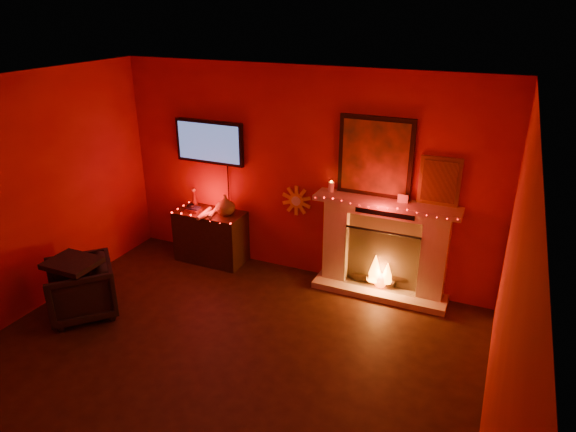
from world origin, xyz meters
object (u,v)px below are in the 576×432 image
at_px(armchair, 81,289).
at_px(sunburst_clock, 296,201).
at_px(console_table, 212,234).
at_px(fireplace, 384,239).
at_px(tv, 209,142).

bearing_deg(armchair, sunburst_clock, 90.87).
relative_size(sunburst_clock, armchair, 0.55).
bearing_deg(sunburst_clock, armchair, -132.64).
height_order(sunburst_clock, console_table, sunburst_clock).
distance_m(fireplace, sunburst_clock, 1.23).
bearing_deg(console_table, tv, 109.62).
height_order(tv, armchair, tv).
distance_m(fireplace, armchair, 3.60).
height_order(fireplace, console_table, fireplace).
height_order(fireplace, sunburst_clock, fireplace).
height_order(sunburst_clock, armchair, sunburst_clock).
relative_size(fireplace, armchair, 3.00).
xyz_separation_m(sunburst_clock, console_table, (-1.18, -0.22, -0.60)).
bearing_deg(tv, console_table, -70.38).
bearing_deg(console_table, fireplace, 3.10).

